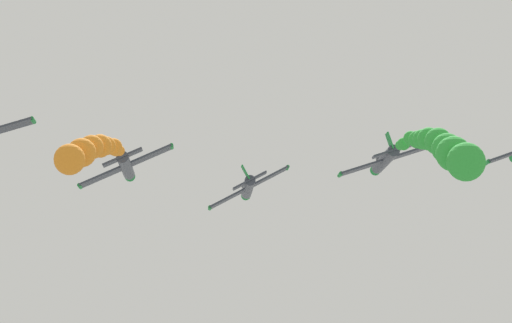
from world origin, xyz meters
TOP-DOWN VIEW (x-y plane):
  - airplane_lead at (-0.14, 13.41)m, footprint 8.60×10.35m
  - airplane_left_inner at (-12.07, 1.42)m, footprint 8.84×10.35m
  - smoke_trail_left_inner at (-13.39, -17.59)m, footprint 3.87×17.68m
  - airplane_right_inner at (12.22, 1.15)m, footprint 9.20×10.35m
  - smoke_trail_right_inner at (12.88, -20.17)m, footprint 2.97×20.31m

SIDE VIEW (x-z plane):
  - smoke_trail_right_inner at x=12.88m, z-range 97.98..104.73m
  - smoke_trail_left_inner at x=-13.39m, z-range 98.78..104.20m
  - airplane_left_inner at x=-12.07m, z-range 101.72..106.02m
  - airplane_lead at x=-0.14m, z-range 101.48..106.30m
  - airplane_right_inner at x=12.22m, z-range 102.93..106.37m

